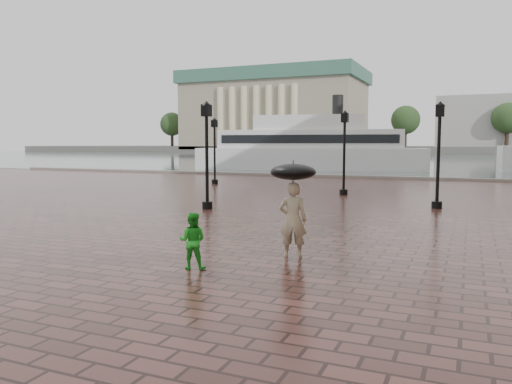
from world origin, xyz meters
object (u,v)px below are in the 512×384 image
adult_pedestrian (293,220)px  street_lamps (350,152)px  child_pedestrian (192,241)px  ferry_near (310,148)px

adult_pedestrian → street_lamps: bearing=-98.8°
street_lamps → adult_pedestrian: 15.07m
child_pedestrian → ferry_near: bearing=-92.4°
child_pedestrian → ferry_near: (-10.27, 42.19, 1.74)m
street_lamps → adult_pedestrian: size_ratio=11.61×
adult_pedestrian → child_pedestrian: adult_pedestrian is taller
child_pedestrian → ferry_near: size_ratio=0.05×
street_lamps → ferry_near: 27.28m
adult_pedestrian → ferry_near: size_ratio=0.07×
child_pedestrian → adult_pedestrian: bearing=-147.1°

